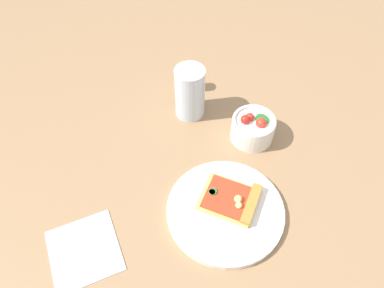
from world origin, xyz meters
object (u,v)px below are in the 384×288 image
(plate, at_px, (225,210))
(pizza_slice_main, at_px, (235,199))
(salad_bowl, at_px, (253,128))
(pepper_shaker, at_px, (192,79))
(paper_napkin, at_px, (84,250))
(soda_glass, at_px, (190,94))

(plate, distance_m, pizza_slice_main, 0.03)
(pizza_slice_main, bearing_deg, salad_bowl, 30.98)
(plate, bearing_deg, pepper_shaker, 57.98)
(pepper_shaker, bearing_deg, plate, -122.02)
(paper_napkin, bearing_deg, pepper_shaker, 23.26)
(pizza_slice_main, xyz_separation_m, salad_bowl, (0.16, 0.10, 0.01))
(soda_glass, bearing_deg, paper_napkin, -160.97)
(paper_napkin, height_order, pepper_shaker, pepper_shaker)
(pizza_slice_main, bearing_deg, plate, -179.23)
(salad_bowl, distance_m, pepper_shaker, 0.22)
(pizza_slice_main, distance_m, pepper_shaker, 0.36)
(pizza_slice_main, relative_size, paper_napkin, 1.05)
(pepper_shaker, bearing_deg, pizza_slice_main, -118.53)
(salad_bowl, xyz_separation_m, pepper_shaker, (0.01, 0.22, -0.00))
(pizza_slice_main, distance_m, salad_bowl, 0.19)
(salad_bowl, height_order, soda_glass, soda_glass)
(pizza_slice_main, height_order, pepper_shaker, pepper_shaker)
(salad_bowl, relative_size, soda_glass, 0.75)
(salad_bowl, height_order, pepper_shaker, salad_bowl)
(plate, height_order, soda_glass, soda_glass)
(paper_napkin, distance_m, pepper_shaker, 0.49)
(pizza_slice_main, xyz_separation_m, paper_napkin, (-0.28, 0.12, -0.02))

